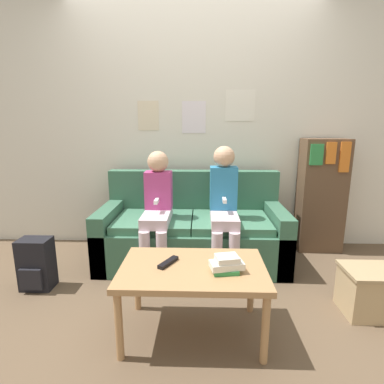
% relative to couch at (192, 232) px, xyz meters
% --- Properties ---
extents(ground_plane, '(10.00, 10.00, 0.00)m').
position_rel_couch_xyz_m(ground_plane, '(0.00, -0.51, -0.28)').
color(ground_plane, brown).
extents(wall_back, '(8.00, 0.06, 2.60)m').
position_rel_couch_xyz_m(wall_back, '(0.00, 0.48, 1.02)').
color(wall_back, silver).
rests_on(wall_back, ground_plane).
extents(couch, '(1.71, 0.78, 0.84)m').
position_rel_couch_xyz_m(couch, '(0.00, 0.00, 0.00)').
color(couch, '#38664C').
rests_on(couch, ground_plane).
extents(coffee_table, '(0.88, 0.55, 0.45)m').
position_rel_couch_xyz_m(coffee_table, '(0.03, -1.06, 0.12)').
color(coffee_table, '#AD7F51').
rests_on(coffee_table, ground_plane).
extents(person_left, '(0.24, 0.54, 1.06)m').
position_rel_couch_xyz_m(person_left, '(-0.31, -0.18, 0.33)').
color(person_left, silver).
rests_on(person_left, ground_plane).
extents(person_right, '(0.24, 0.54, 1.11)m').
position_rel_couch_xyz_m(person_right, '(0.28, -0.18, 0.35)').
color(person_right, silver).
rests_on(person_right, ground_plane).
extents(tv_remote, '(0.12, 0.17, 0.02)m').
position_rel_couch_xyz_m(tv_remote, '(-0.12, -1.03, 0.19)').
color(tv_remote, black).
rests_on(tv_remote, coffee_table).
extents(book_stack, '(0.21, 0.17, 0.10)m').
position_rel_couch_xyz_m(book_stack, '(0.23, -1.11, 0.22)').
color(book_stack, '#2D8442').
rests_on(book_stack, coffee_table).
extents(bookshelf, '(0.44, 0.27, 1.16)m').
position_rel_couch_xyz_m(bookshelf, '(1.31, 0.30, 0.31)').
color(bookshelf, brown).
rests_on(bookshelf, ground_plane).
extents(storage_box, '(0.39, 0.31, 0.33)m').
position_rel_couch_xyz_m(storage_box, '(1.26, -0.82, -0.11)').
color(storage_box, tan).
rests_on(storage_box, ground_plane).
extents(backpack, '(0.24, 0.20, 0.42)m').
position_rel_couch_xyz_m(backpack, '(-1.23, -0.57, -0.07)').
color(backpack, black).
rests_on(backpack, ground_plane).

